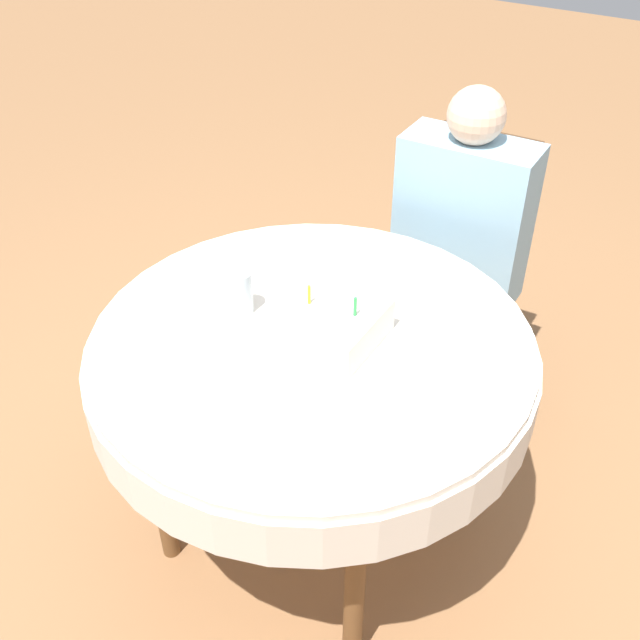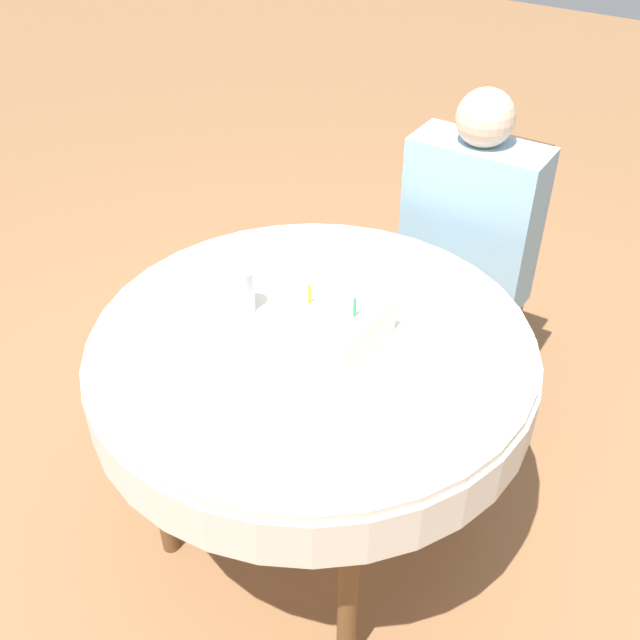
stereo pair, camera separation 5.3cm
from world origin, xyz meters
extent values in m
plane|color=#8C603D|center=(0.00, 0.00, 0.00)|extent=(12.00, 12.00, 0.00)
cylinder|color=silver|center=(0.00, 0.00, 0.71)|extent=(1.09, 1.09, 0.02)
cylinder|color=silver|center=(0.00, 0.00, 0.64)|extent=(1.11, 1.11, 0.13)
cylinder|color=brown|center=(-0.30, -0.30, 0.35)|extent=(0.05, 0.05, 0.70)
cylinder|color=brown|center=(0.30, -0.30, 0.35)|extent=(0.05, 0.05, 0.70)
cylinder|color=brown|center=(-0.30, 0.30, 0.35)|extent=(0.05, 0.05, 0.70)
cylinder|color=brown|center=(0.30, 0.30, 0.35)|extent=(0.05, 0.05, 0.70)
cube|color=#4C331E|center=(0.08, 0.79, 0.41)|extent=(0.37, 0.37, 0.04)
cube|color=#4C331E|center=(0.07, 0.95, 0.67)|extent=(0.33, 0.03, 0.49)
cylinder|color=#4C331E|center=(-0.08, 0.63, 0.19)|extent=(0.04, 0.04, 0.39)
cylinder|color=#4C331E|center=(0.23, 0.63, 0.19)|extent=(0.04, 0.04, 0.39)
cylinder|color=#4C331E|center=(-0.08, 0.94, 0.19)|extent=(0.04, 0.04, 0.39)
cylinder|color=#4C331E|center=(0.23, 0.94, 0.19)|extent=(0.04, 0.04, 0.39)
cylinder|color=#DBB293|center=(-0.03, 0.64, 0.21)|extent=(0.09, 0.09, 0.43)
cylinder|color=#DBB293|center=(0.18, 0.64, 0.21)|extent=(0.09, 0.09, 0.43)
cube|color=#8CB7D1|center=(0.08, 0.79, 0.69)|extent=(0.41, 0.19, 0.53)
sphere|color=#DBB293|center=(0.08, 0.79, 1.03)|extent=(0.17, 0.17, 0.17)
cube|color=white|center=(0.04, 0.01, 0.77)|extent=(0.23, 0.23, 0.09)
cylinder|color=green|center=(0.11, 0.02, 0.84)|extent=(0.01, 0.01, 0.05)
cylinder|color=gold|center=(-0.01, 0.01, 0.84)|extent=(0.01, 0.01, 0.05)
cylinder|color=silver|center=(-0.21, -0.01, 0.78)|extent=(0.06, 0.06, 0.12)
camera|label=1|loc=(0.76, -1.22, 1.86)|focal=42.00mm
camera|label=2|loc=(0.80, -1.19, 1.86)|focal=42.00mm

